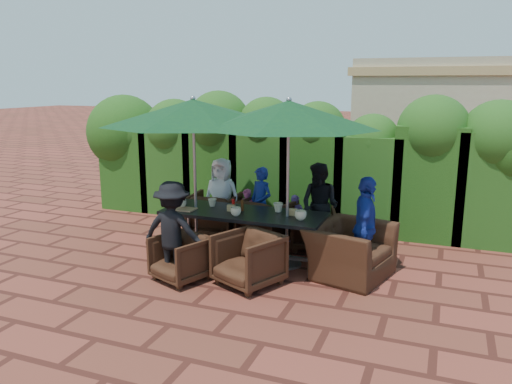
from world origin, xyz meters
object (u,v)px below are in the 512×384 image
(chair_far_mid, at_px, (267,219))
(chair_far_right, at_px, (313,226))
(umbrella_left, at_px, (193,112))
(chair_far_left, at_px, (214,212))
(chair_near_left, at_px, (181,256))
(chair_end_right, at_px, (350,242))
(chair_near_right, at_px, (248,257))
(umbrella_right, at_px, (289,115))
(dining_table, at_px, (243,217))

(chair_far_mid, xyz_separation_m, chair_far_right, (0.80, -0.02, -0.04))
(umbrella_left, height_order, chair_far_left, umbrella_left)
(umbrella_left, relative_size, chair_near_left, 4.05)
(umbrella_left, relative_size, chair_end_right, 2.48)
(chair_end_right, bearing_deg, chair_far_right, 53.89)
(umbrella_left, distance_m, chair_end_right, 2.98)
(chair_far_left, bearing_deg, chair_near_left, 97.22)
(umbrella_left, distance_m, chair_near_right, 2.37)
(umbrella_right, distance_m, chair_far_left, 2.61)
(chair_far_right, distance_m, chair_end_right, 1.26)
(dining_table, relative_size, chair_far_right, 3.38)
(umbrella_left, xyz_separation_m, chair_near_left, (0.32, -1.05, -1.87))
(dining_table, bearing_deg, chair_near_right, -63.64)
(dining_table, bearing_deg, umbrella_right, -0.09)
(chair_near_right, bearing_deg, dining_table, 140.92)
(dining_table, relative_size, umbrella_left, 0.89)
(umbrella_left, xyz_separation_m, chair_near_right, (1.24, -0.87, -1.83))
(chair_far_mid, bearing_deg, chair_far_left, 14.43)
(chair_far_right, xyz_separation_m, chair_near_left, (-1.33, -1.96, -0.02))
(dining_table, height_order, chair_far_left, chair_far_left)
(dining_table, xyz_separation_m, chair_far_left, (-0.95, 0.95, -0.26))
(chair_far_right, height_order, chair_end_right, chair_end_right)
(chair_far_left, height_order, chair_far_mid, chair_far_left)
(umbrella_left, height_order, chair_near_right, umbrella_left)
(chair_far_left, distance_m, chair_far_mid, 0.99)
(chair_near_left, bearing_deg, chair_far_mid, 96.95)
(umbrella_left, bearing_deg, chair_near_left, -73.23)
(umbrella_right, height_order, chair_near_left, umbrella_right)
(chair_far_right, distance_m, chair_near_left, 2.37)
(umbrella_right, xyz_separation_m, chair_far_left, (-1.64, 0.95, -1.79))
(chair_near_left, height_order, chair_near_right, chair_near_right)
(dining_table, xyz_separation_m, chair_end_right, (1.63, -0.07, -0.19))
(chair_far_right, bearing_deg, umbrella_left, 13.08)
(chair_far_mid, relative_size, chair_near_left, 1.19)
(chair_near_left, bearing_deg, chair_near_right, 32.93)
(chair_near_right, height_order, chair_end_right, chair_end_right)
(chair_near_left, bearing_deg, dining_table, 87.46)
(dining_table, distance_m, chair_near_left, 1.21)
(chair_far_mid, height_order, chair_far_right, chair_far_mid)
(chair_near_left, bearing_deg, chair_end_right, 46.91)
(umbrella_left, xyz_separation_m, chair_far_left, (-0.15, 0.96, -1.80))
(chair_end_right, bearing_deg, umbrella_right, 100.50)
(dining_table, distance_m, chair_far_right, 1.27)
(chair_far_mid, height_order, chair_end_right, chair_end_right)
(chair_far_right, relative_size, chair_near_right, 0.94)
(dining_table, distance_m, umbrella_left, 1.73)
(umbrella_right, height_order, chair_far_left, umbrella_right)
(chair_end_right, bearing_deg, chair_far_left, 83.35)
(dining_table, relative_size, chair_near_right, 3.17)
(umbrella_right, relative_size, chair_far_right, 3.53)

